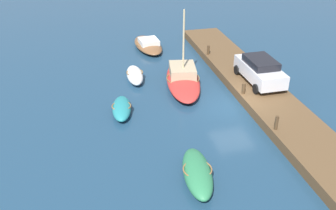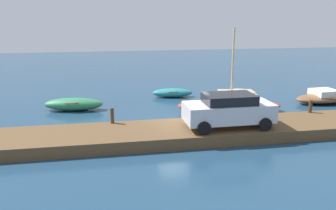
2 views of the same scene
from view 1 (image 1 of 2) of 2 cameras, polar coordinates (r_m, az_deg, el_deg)
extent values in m
plane|color=navy|center=(24.48, 9.78, -0.24)|extent=(84.00, 84.00, 0.00)
cube|color=brown|center=(25.18, 14.17, 0.88)|extent=(26.98, 3.19, 0.58)
ellipsoid|color=white|center=(27.51, -4.88, 4.38)|extent=(3.10, 1.24, 0.76)
torus|color=olive|center=(27.42, -4.90, 4.78)|extent=(1.23, 1.23, 0.07)
ellipsoid|color=teal|center=(23.45, -6.81, -0.50)|extent=(3.11, 1.51, 0.64)
torus|color=olive|center=(23.37, -6.84, -0.13)|extent=(1.33, 1.33, 0.07)
ellipsoid|color=#2D7A4C|center=(18.16, 4.32, -9.89)|extent=(3.87, 1.83, 0.80)
torus|color=olive|center=(18.03, 4.34, -9.34)|extent=(1.55, 1.55, 0.07)
ellipsoid|color=#B72D28|center=(26.65, 2.20, 3.60)|extent=(6.82, 3.30, 0.73)
torus|color=olive|center=(26.56, 2.21, 3.99)|extent=(2.63, 2.63, 0.07)
cube|color=tan|center=(26.81, 2.13, 5.07)|extent=(2.48, 2.07, 0.68)
cylinder|color=#C6B284|center=(25.76, 2.29, 8.81)|extent=(0.12, 0.12, 4.65)
ellipsoid|color=brown|center=(33.22, -2.95, 8.77)|extent=(4.87, 2.38, 0.65)
torus|color=olive|center=(33.16, -2.96, 9.06)|extent=(2.23, 2.23, 0.07)
cube|color=silver|center=(32.86, -2.85, 9.28)|extent=(1.73, 1.63, 0.41)
cylinder|color=#47331E|center=(21.40, 15.61, -2.53)|extent=(0.18, 0.18, 0.80)
cylinder|color=#47331E|center=(24.76, 11.02, 2.42)|extent=(0.23, 0.23, 0.70)
cylinder|color=#47331E|center=(30.53, 5.92, 8.02)|extent=(0.20, 0.20, 0.72)
cube|color=silver|center=(26.34, 13.29, 4.81)|extent=(4.34, 1.88, 0.88)
cube|color=black|center=(26.08, 13.46, 6.16)|extent=(2.44, 1.64, 0.46)
cylinder|color=black|center=(27.37, 10.08, 5.09)|extent=(0.64, 0.22, 0.64)
cylinder|color=black|center=(28.14, 13.54, 5.39)|extent=(0.64, 0.22, 0.64)
cylinder|color=black|center=(24.91, 12.79, 2.31)|extent=(0.64, 0.22, 0.64)
cylinder|color=black|center=(25.75, 16.48, 2.72)|extent=(0.64, 0.22, 0.64)
camera|label=2|loc=(31.73, 46.56, 9.57)|focal=37.41mm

